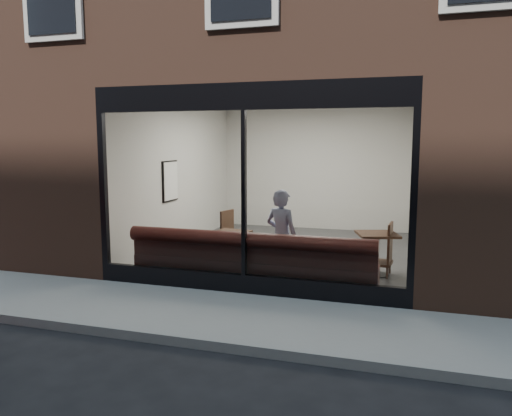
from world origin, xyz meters
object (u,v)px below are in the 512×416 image
(cafe_chair_left, at_px, (220,244))
(cafe_chair_right, at_px, (378,263))
(banquette, at_px, (252,273))
(person, at_px, (281,237))
(cafe_table_left, at_px, (231,233))
(cafe_table_right, at_px, (377,234))

(cafe_chair_left, bearing_deg, cafe_chair_right, -177.87)
(cafe_chair_left, bearing_deg, banquette, 138.45)
(cafe_chair_left, bearing_deg, person, 151.24)
(cafe_table_left, distance_m, cafe_chair_right, 2.63)
(person, height_order, cafe_table_left, person)
(banquette, height_order, person, person)
(cafe_table_left, xyz_separation_m, cafe_chair_left, (-0.73, 1.29, -0.50))
(person, bearing_deg, cafe_chair_left, -24.79)
(cafe_table_left, bearing_deg, cafe_chair_left, 119.26)
(cafe_table_left, height_order, cafe_chair_right, cafe_table_left)
(cafe_chair_right, bearing_deg, banquette, 37.51)
(cafe_chair_left, bearing_deg, cafe_table_right, -177.96)
(banquette, distance_m, cafe_table_right, 2.32)
(cafe_table_right, xyz_separation_m, cafe_chair_right, (0.03, -0.00, -0.50))
(cafe_table_right, relative_size, cafe_chair_right, 1.43)
(banquette, xyz_separation_m, person, (0.40, 0.33, 0.56))
(banquette, distance_m, cafe_table_left, 1.01)
(person, height_order, cafe_chair_left, person)
(banquette, distance_m, cafe_chair_right, 2.28)
(banquette, height_order, cafe_table_left, cafe_table_left)
(person, distance_m, cafe_chair_left, 2.41)
(cafe_chair_left, xyz_separation_m, cafe_chair_right, (3.23, -0.69, 0.00))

